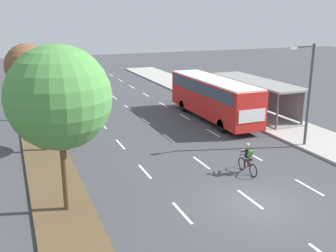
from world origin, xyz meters
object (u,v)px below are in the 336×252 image
cyclist (248,160)px  bus_shelter (257,93)px  median_tree_nearest (59,98)px  streetlight (308,88)px  median_tree_second (41,91)px  bus (213,95)px  median_tree_third (28,66)px

cyclist → bus_shelter: bearing=53.7°
median_tree_nearest → streetlight: size_ratio=1.10×
bus_shelter → median_tree_second: median_tree_second is taller
cyclist → median_tree_second: (-9.82, 7.79, 3.10)m
bus → median_tree_nearest: (-13.38, -11.43, 3.04)m
bus_shelter → bus: 4.28m
cyclist → streetlight: size_ratio=0.28×
bus → median_tree_nearest: bearing=-139.5°
median_tree_nearest → median_tree_third: size_ratio=1.18×
median_tree_nearest → bus_shelter: bearing=32.9°
bus_shelter → median_tree_second: size_ratio=1.83×
median_tree_third → bus: bearing=-21.9°
bus → median_tree_nearest: median_tree_nearest is taller
bus → median_tree_nearest: size_ratio=1.57×
bus → streetlight: streetlight is taller
bus → median_tree_third: (-13.73, 5.51, 2.31)m
bus_shelter → streetlight: bearing=-104.2°
median_tree_third → cyclist: bearing=-58.2°
bus_shelter → cyclist: size_ratio=5.63×
bus → streetlight: (2.17, -8.32, 1.82)m
median_tree_nearest → median_tree_second: size_ratio=1.28×
cyclist → median_tree_second: median_tree_second is taller
bus → cyclist: bus is taller
bus → streetlight: size_ratio=1.74×
median_tree_second → streetlight: streetlight is taller
streetlight → bus: bearing=104.6°
bus_shelter → cyclist: 13.40m
bus → median_tree_third: median_tree_third is taller
median_tree_nearest → streetlight: 15.90m
bus_shelter → streetlight: size_ratio=1.58×
bus_shelter → median_tree_nearest: (-17.66, -11.43, 3.24)m
bus_shelter → streetlight: streetlight is taller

